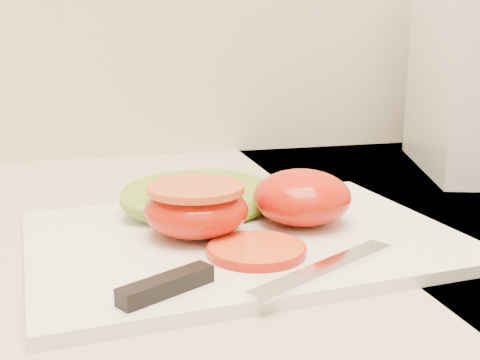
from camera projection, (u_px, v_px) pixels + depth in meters
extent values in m
cube|color=beige|center=(152.00, 237.00, 0.58)|extent=(3.92, 0.65, 0.03)
cube|color=white|center=(243.00, 239.00, 0.52)|extent=(0.38, 0.29, 0.01)
ellipsoid|color=red|center=(302.00, 197.00, 0.54)|extent=(0.09, 0.09, 0.05)
ellipsoid|color=red|center=(196.00, 210.00, 0.51)|extent=(0.09, 0.09, 0.04)
cylinder|color=red|center=(196.00, 188.00, 0.50)|extent=(0.08, 0.08, 0.01)
cylinder|color=orange|center=(256.00, 250.00, 0.47)|extent=(0.08, 0.08, 0.01)
ellipsoid|color=#7FAF2E|center=(202.00, 196.00, 0.58)|extent=(0.18, 0.14, 0.03)
ellipsoid|color=#7FAF2E|center=(244.00, 195.00, 0.60)|extent=(0.12, 0.11, 0.02)
cube|color=silver|center=(325.00, 268.00, 0.44)|extent=(0.14, 0.09, 0.00)
cube|color=black|center=(166.00, 285.00, 0.40)|extent=(0.07, 0.05, 0.01)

